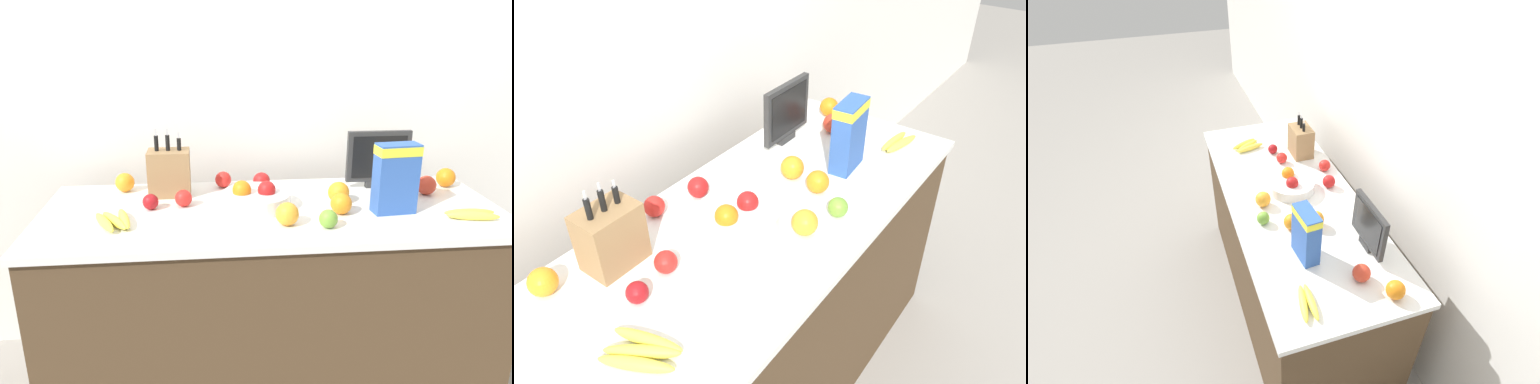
% 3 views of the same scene
% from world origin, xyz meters
% --- Properties ---
extents(wall_back, '(9.00, 0.06, 2.60)m').
position_xyz_m(wall_back, '(0.00, 0.58, 1.30)').
color(wall_back, silver).
rests_on(wall_back, ground_plane).
extents(counter, '(1.85, 0.73, 0.93)m').
position_xyz_m(counter, '(0.00, 0.00, 0.47)').
color(counter, '#4C3823').
rests_on(counter, ground_plane).
extents(knife_block, '(0.18, 0.13, 0.29)m').
position_xyz_m(knife_block, '(-0.42, 0.21, 1.03)').
color(knife_block, '#937047').
rests_on(knife_block, counter).
extents(small_monitor, '(0.29, 0.03, 0.26)m').
position_xyz_m(small_monitor, '(0.50, 0.22, 1.07)').
color(small_monitor, '#2D2D2D').
rests_on(small_monitor, counter).
extents(cereal_box, '(0.17, 0.09, 0.28)m').
position_xyz_m(cereal_box, '(0.47, -0.09, 1.08)').
color(cereal_box, '#2D56A8').
rests_on(cereal_box, counter).
extents(fruit_bowl, '(0.28, 0.28, 0.11)m').
position_xyz_m(fruit_bowl, '(-0.06, 0.02, 0.97)').
color(fruit_bowl, silver).
rests_on(fruit_bowl, counter).
extents(banana_bunch_left, '(0.20, 0.09, 0.03)m').
position_xyz_m(banana_bunch_left, '(0.74, -0.18, 0.95)').
color(banana_bunch_left, yellow).
rests_on(banana_bunch_left, counter).
extents(banana_bunch_right, '(0.17, 0.23, 0.03)m').
position_xyz_m(banana_bunch_right, '(-0.61, -0.11, 0.95)').
color(banana_bunch_right, yellow).
rests_on(banana_bunch_right, counter).
extents(apple_rear, '(0.07, 0.07, 0.07)m').
position_xyz_m(apple_rear, '(0.18, -0.22, 0.96)').
color(apple_rear, '#6B9E33').
rests_on(apple_rear, counter).
extents(apple_front, '(0.06, 0.06, 0.06)m').
position_xyz_m(apple_front, '(-0.49, 0.03, 0.96)').
color(apple_front, '#A31419').
rests_on(apple_front, counter).
extents(apple_by_knife_block, '(0.07, 0.07, 0.07)m').
position_xyz_m(apple_by_knife_block, '(-0.36, 0.06, 0.96)').
color(apple_by_knife_block, red).
rests_on(apple_by_knife_block, counter).
extents(apple_middle, '(0.08, 0.08, 0.08)m').
position_xyz_m(apple_middle, '(-0.02, 0.24, 0.97)').
color(apple_middle, red).
rests_on(apple_middle, counter).
extents(apple_rightmost, '(0.07, 0.07, 0.07)m').
position_xyz_m(apple_rightmost, '(-0.19, 0.29, 0.97)').
color(apple_rightmost, red).
rests_on(apple_rightmost, counter).
extents(apple_leftmost, '(0.08, 0.08, 0.08)m').
position_xyz_m(apple_leftmost, '(0.69, 0.10, 0.97)').
color(apple_leftmost, red).
rests_on(apple_leftmost, counter).
extents(orange_back_center, '(0.09, 0.09, 0.09)m').
position_xyz_m(orange_back_center, '(0.82, 0.20, 0.97)').
color(orange_back_center, orange).
rests_on(orange_back_center, counter).
extents(orange_front_right, '(0.09, 0.09, 0.09)m').
position_xyz_m(orange_front_right, '(0.28, 0.04, 0.97)').
color(orange_front_right, orange).
rests_on(orange_front_right, counter).
extents(orange_by_cereal, '(0.09, 0.09, 0.09)m').
position_xyz_m(orange_by_cereal, '(0.03, -0.18, 0.97)').
color(orange_by_cereal, orange).
rests_on(orange_by_cereal, counter).
extents(orange_mid_left, '(0.08, 0.08, 0.08)m').
position_xyz_m(orange_mid_left, '(-0.62, 0.27, 0.97)').
color(orange_mid_left, orange).
rests_on(orange_mid_left, counter).
extents(orange_front_left, '(0.08, 0.08, 0.08)m').
position_xyz_m(orange_front_left, '(0.26, -0.09, 0.97)').
color(orange_front_left, orange).
rests_on(orange_front_left, counter).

